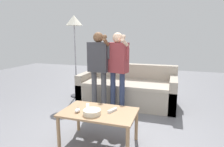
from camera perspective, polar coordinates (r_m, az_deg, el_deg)
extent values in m
plane|color=slate|center=(2.67, -2.39, -20.11)|extent=(12.00, 12.00, 0.00)
cube|color=#9E9384|center=(4.00, 4.55, -6.03)|extent=(1.94, 0.88, 0.42)
cube|color=#AA9F8F|center=(3.87, 4.36, -2.95)|extent=(1.66, 0.76, 0.06)
cube|color=#9E9384|center=(4.24, 5.73, 0.40)|extent=(1.94, 0.18, 0.37)
cube|color=#9E9384|center=(4.26, -7.30, -3.64)|extent=(0.14, 0.88, 0.61)
cube|color=#9E9384|center=(3.87, 17.69, -5.59)|extent=(0.14, 0.88, 0.61)
cube|color=#997551|center=(2.48, -3.92, -11.43)|extent=(0.94, 0.57, 0.03)
cylinder|color=#997551|center=(2.56, -15.61, -16.63)|extent=(0.04, 0.04, 0.42)
cylinder|color=#997551|center=(2.24, 4.64, -20.45)|extent=(0.04, 0.04, 0.42)
cylinder|color=#997551|center=(2.95, -10.04, -12.51)|extent=(0.04, 0.04, 0.42)
cylinder|color=#997551|center=(2.68, 7.26, -14.92)|extent=(0.04, 0.04, 0.42)
cylinder|color=beige|center=(2.38, -5.97, -11.35)|extent=(0.22, 0.22, 0.06)
ellipsoid|color=white|center=(2.47, -10.23, -10.74)|extent=(0.06, 0.09, 0.05)
cylinder|color=#4C4C51|center=(2.47, -10.11, -10.06)|extent=(0.02, 0.02, 0.01)
cylinder|color=#2D2D33|center=(4.61, -10.44, -6.45)|extent=(0.28, 0.28, 0.02)
cylinder|color=gray|center=(4.43, -10.81, 3.52)|extent=(0.03, 0.03, 1.59)
cone|color=silver|center=(4.41, -11.25, 15.26)|extent=(0.37, 0.37, 0.22)
cylinder|color=#2D3856|center=(3.52, 0.28, -5.52)|extent=(0.09, 0.09, 0.75)
cylinder|color=#2D3856|center=(3.43, 3.00, -5.98)|extent=(0.09, 0.09, 0.75)
cube|color=brown|center=(3.35, 1.68, 4.74)|extent=(0.39, 0.27, 0.52)
sphere|color=beige|center=(3.33, 1.71, 10.58)|extent=(0.18, 0.18, 0.18)
cylinder|color=beige|center=(3.44, -0.93, 4.53)|extent=(0.07, 0.07, 0.49)
cylinder|color=brown|center=(3.25, 4.45, 6.29)|extent=(0.07, 0.07, 0.25)
cylinder|color=beige|center=(3.18, 3.96, 8.95)|extent=(0.11, 0.25, 0.18)
sphere|color=beige|center=(3.13, 3.43, 10.83)|extent=(0.07, 0.07, 0.07)
cylinder|color=#47474C|center=(3.57, -5.27, -5.29)|extent=(0.09, 0.09, 0.76)
cylinder|color=#47474C|center=(3.50, -2.46, -5.62)|extent=(0.09, 0.09, 0.76)
cube|color=#38383D|center=(3.41, -4.02, 4.91)|extent=(0.37, 0.21, 0.52)
sphere|color=brown|center=(3.39, -4.10, 10.67)|extent=(0.18, 0.18, 0.18)
cylinder|color=brown|center=(3.49, -6.72, 4.62)|extent=(0.07, 0.07, 0.49)
cylinder|color=#38383D|center=(3.33, -1.21, 6.51)|extent=(0.07, 0.07, 0.25)
cylinder|color=brown|center=(3.26, -1.67, 9.08)|extent=(0.07, 0.24, 0.19)
sphere|color=brown|center=(3.19, -2.15, 10.88)|extent=(0.07, 0.07, 0.07)
cube|color=white|center=(2.60, -7.27, -9.69)|extent=(0.10, 0.16, 0.03)
cylinder|color=silver|center=(2.62, -7.27, -9.12)|extent=(0.01, 0.01, 0.00)
cube|color=silver|center=(2.55, -7.29, -9.71)|extent=(0.02, 0.02, 0.00)
cube|color=white|center=(2.46, 0.13, -10.86)|extent=(0.09, 0.16, 0.03)
cylinder|color=silver|center=(2.47, 0.56, -10.31)|extent=(0.01, 0.01, 0.00)
cube|color=silver|center=(2.42, -0.59, -10.81)|extent=(0.02, 0.02, 0.00)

